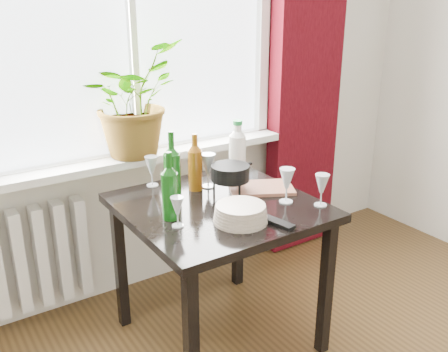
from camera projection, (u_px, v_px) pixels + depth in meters
window at (129, 5)px, 2.49m from camera, size 1.72×0.08×1.62m
windowsill at (143, 156)px, 2.70m from camera, size 1.72×0.20×0.04m
curtain at (307, 55)px, 3.09m from camera, size 0.50×0.12×2.56m
radiator at (8, 265)px, 2.49m from camera, size 0.80×0.10×0.55m
table at (219, 221)px, 2.34m from camera, size 0.85×0.85×0.74m
potted_plant at (131, 99)px, 2.58m from camera, size 0.70×0.69×0.59m
wine_bottle_left at (170, 186)px, 2.11m from camera, size 0.08×0.08×0.30m
wine_bottle_right at (172, 166)px, 2.30m from camera, size 0.09×0.09×0.34m
bottle_amber at (195, 161)px, 2.43m from camera, size 0.08×0.08×0.29m
cleaning_bottle at (237, 148)px, 2.61m from camera, size 0.11×0.11×0.31m
wineglass_front_right at (287, 185)px, 2.30m from camera, size 0.07×0.07×0.17m
wineglass_far_right at (322, 190)px, 2.26m from camera, size 0.08×0.08×0.16m
wineglass_back_center at (208, 170)px, 2.48m from camera, size 0.09×0.09×0.18m
wineglass_back_left at (152, 171)px, 2.50m from camera, size 0.09×0.09×0.16m
wineglass_front_left at (177, 212)px, 2.06m from camera, size 0.06×0.06×0.13m
plate_stack at (240, 214)px, 2.11m from camera, size 0.30×0.30×0.07m
fondue_pot at (230, 179)px, 2.40m from camera, size 0.26×0.24×0.14m
tv_remote at (278, 223)px, 2.10m from camera, size 0.08×0.16×0.02m
cutting_board at (261, 188)px, 2.47m from camera, size 0.37×0.32×0.02m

